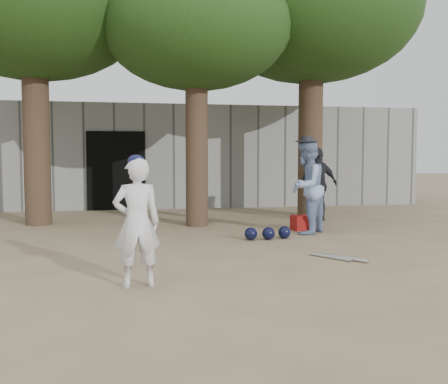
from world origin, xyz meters
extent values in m
plane|color=#937C5E|center=(0.00, 0.00, 0.00)|extent=(70.00, 70.00, 0.00)
imported|color=silver|center=(-0.73, -0.74, 0.74)|extent=(0.57, 0.41, 1.47)
imported|color=#7C95C1|center=(2.53, 2.69, 0.91)|extent=(1.10, 1.11, 1.81)
imported|color=black|center=(3.49, 4.55, 0.85)|extent=(1.05, 0.59, 1.70)
cube|color=maroon|center=(2.63, 3.16, 0.15)|extent=(0.46, 0.38, 0.30)
cube|color=gray|center=(0.00, 8.00, 1.50)|extent=(16.00, 0.35, 3.00)
cube|color=black|center=(-1.20, 7.80, 1.10)|extent=(1.60, 0.08, 2.20)
cube|color=slate|center=(0.00, 10.50, 1.50)|extent=(16.00, 5.00, 3.00)
sphere|color=black|center=(1.30, 2.14, 0.12)|extent=(0.23, 0.23, 0.23)
sphere|color=black|center=(1.62, 2.12, 0.12)|extent=(0.23, 0.23, 0.23)
sphere|color=black|center=(1.94, 2.20, 0.12)|extent=(0.23, 0.23, 0.23)
cylinder|color=#B3B3BA|center=(2.06, 0.35, 0.03)|extent=(0.44, 0.63, 0.06)
cylinder|color=#B3B3BA|center=(2.24, 0.23, 0.03)|extent=(0.46, 0.62, 0.06)
cylinder|color=brown|center=(-2.80, 5.00, 2.75)|extent=(0.56, 0.56, 5.50)
ellipsoid|color=#284C19|center=(-2.80, 5.00, 4.70)|extent=(4.80, 4.80, 3.12)
cylinder|color=brown|center=(0.60, 4.20, 2.50)|extent=(0.48, 0.48, 5.00)
ellipsoid|color=#284C19|center=(0.60, 4.20, 4.20)|extent=(4.00, 4.00, 2.60)
cylinder|color=brown|center=(3.60, 5.40, 2.90)|extent=(0.60, 0.60, 5.80)
ellipsoid|color=#284C19|center=(3.60, 5.40, 5.00)|extent=(5.20, 5.20, 3.38)
camera|label=1|loc=(-0.78, -6.44, 1.48)|focal=40.00mm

